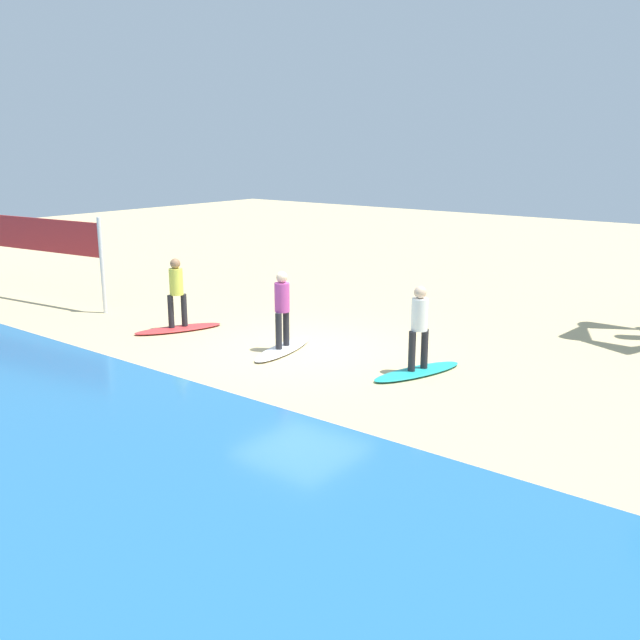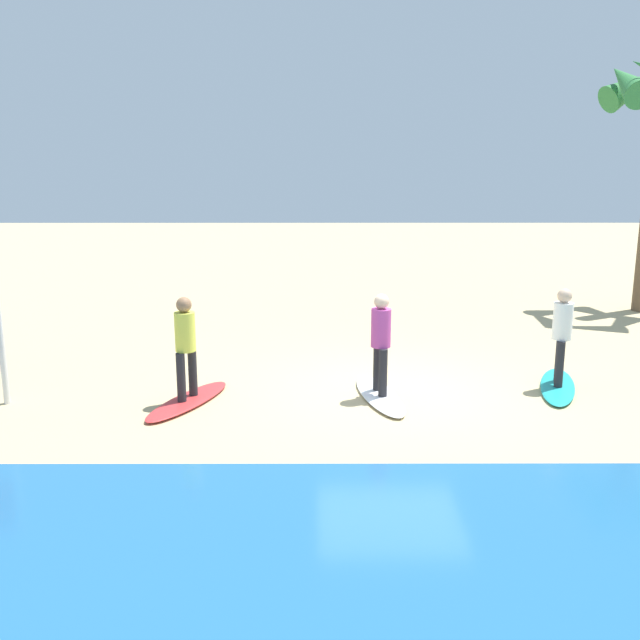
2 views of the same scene
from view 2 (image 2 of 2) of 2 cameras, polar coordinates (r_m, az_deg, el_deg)
name	(u,v)px [view 2 (image 2 of 2)]	position (r m, az deg, el deg)	size (l,w,h in m)	color
ground_plane	(392,391)	(12.05, 5.82, -5.69)	(60.00, 60.00, 0.00)	tan
surfboard_teal	(557,386)	(12.74, 18.50, -5.06)	(2.10, 0.56, 0.09)	teal
surfer_teal	(562,329)	(12.48, 18.83, -0.72)	(0.32, 0.45, 1.64)	#232328
surfboard_white	(380,395)	(11.69, 4.80, -6.04)	(2.10, 0.56, 0.09)	white
surfer_white	(381,337)	(11.40, 4.90, -1.33)	(0.32, 0.45, 1.64)	#232328
surfboard_red	(188,401)	(11.60, -10.52, -6.37)	(2.10, 0.56, 0.09)	red
surfer_red	(185,341)	(11.31, -10.73, -1.63)	(0.32, 0.43, 1.64)	#232328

